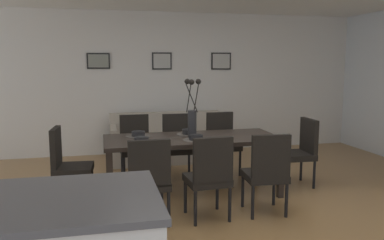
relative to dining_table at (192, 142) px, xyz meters
The scene contains 24 objects.
ground_plane 0.99m from the dining_table, 72.35° to the right, with size 9.00×9.00×0.00m, color olive.
back_wall_panel 2.64m from the dining_table, 85.04° to the left, with size 9.00×0.10×2.60m, color silver.
dining_table is the anchor object (origin of this frame).
dining_chair_near_left 1.11m from the dining_table, 127.32° to the right, with size 0.46×0.46×0.92m.
dining_chair_near_right 1.10m from the dining_table, 126.28° to the left, with size 0.45×0.45×0.92m.
dining_chair_far_left 0.90m from the dining_table, 91.11° to the right, with size 0.47×0.47×0.92m.
dining_chair_far_right 0.85m from the dining_table, 91.76° to the left, with size 0.45×0.45×0.92m.
dining_chair_mid_left 1.10m from the dining_table, 54.08° to the right, with size 0.47×0.47×0.92m.
dining_chair_mid_right 1.12m from the dining_table, 52.62° to the left, with size 0.46×0.46×0.92m.
dining_chair_head_west 1.54m from the dining_table, behind, with size 0.47×0.47×0.92m.
dining_chair_head_east 1.54m from the dining_table, ahead, with size 0.45×0.45×0.92m.
centerpiece_vase 0.35m from the dining_table, 55.35° to the left, with size 0.21×0.23×0.73m.
placemat_near_left 0.69m from the dining_table, 162.71° to the right, with size 0.32×0.32×0.01m, color #4C4742.
bowl_near_left 0.70m from the dining_table, 162.71° to the right, with size 0.17×0.17×0.07m.
placemat_near_right 0.69m from the dining_table, 162.71° to the left, with size 0.32×0.32×0.01m, color #4C4742.
bowl_near_right 0.70m from the dining_table, 162.71° to the left, with size 0.17×0.17×0.07m.
placemat_far_left 0.22m from the dining_table, 90.00° to the right, with size 0.32×0.32×0.01m, color #4C4742.
bowl_far_left 0.23m from the dining_table, 90.00° to the right, with size 0.17×0.17×0.07m.
placemat_far_right 0.22m from the dining_table, 90.00° to the left, with size 0.32×0.32×0.01m, color #4C4742.
bowl_far_right 0.23m from the dining_table, 90.00° to the left, with size 0.17×0.17×0.07m.
sofa 1.92m from the dining_table, 89.67° to the left, with size 1.99×0.84×0.80m.
framed_picture_left 2.92m from the dining_table, 114.65° to the left, with size 0.40×0.03×0.28m.
framed_picture_center 2.69m from the dining_table, 90.00° to the left, with size 0.36×0.03×0.31m.
framed_picture_right 2.92m from the dining_table, 65.35° to the left, with size 0.39×0.03×0.32m.
Camera 1 is at (-1.32, -4.06, 1.66)m, focal length 36.72 mm.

